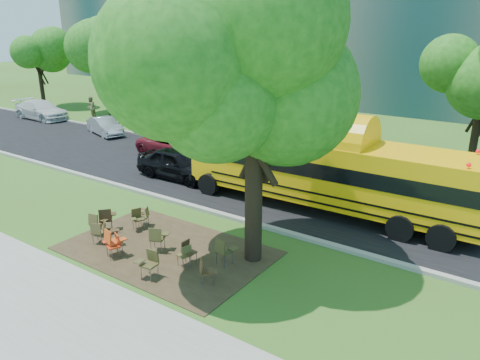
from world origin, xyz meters
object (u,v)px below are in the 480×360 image
Objects in this scene: chair_0 at (96,222)px; chair_6 at (186,253)px; chair_2 at (98,231)px; chair_5 at (149,261)px; school_bus at (336,172)px; chair_11 at (157,237)px; chair_13 at (224,249)px; chair_10 at (137,217)px; chair_12 at (188,250)px; bg_car_silver at (105,126)px; bg_car_red at (174,145)px; black_car at (178,164)px; chair_4 at (112,240)px; bg_car_white at (41,110)px; chair_8 at (106,217)px; pedestrian_a at (117,115)px; chair_1 at (108,230)px; pedestrian_b at (91,107)px; chair_9 at (145,214)px; main_tree at (255,73)px; chair_7 at (206,269)px; chair_3 at (114,243)px.

chair_0 is 4.19m from chair_6.
chair_5 is at bearing -34.03° from chair_2.
school_bus reaches higher than chair_11.
chair_13 is at bearing -3.19° from chair_0.
chair_10 reaches higher than chair_12.
bg_car_red is (7.46, -1.17, 0.02)m from bg_car_silver.
bg_car_silver is at bearing 67.74° from black_car.
chair_0 is 5.23m from chair_13.
bg_car_white is (-22.85, 12.31, 0.15)m from chair_4.
chair_4 is at bearing -118.28° from bg_car_white.
chair_13 is (3.45, 1.57, -0.00)m from chair_4.
chair_11 reaches higher than chair_6.
black_car is (-6.17, 6.53, 0.29)m from chair_6.
bg_car_red reaches higher than bg_car_silver.
school_bus is 13.76× the size of chair_0.
bg_car_white is at bearing 103.38° from chair_8.
chair_6 is 0.47× the size of pedestrian_a.
chair_8 is at bearing 160.18° from chair_4.
pedestrian_b is at bearing 175.60° from chair_1.
chair_8 is 1.42m from chair_9.
chair_8 is (-3.67, 1.43, 0.03)m from chair_5.
school_bus is at bearing -113.42° from chair_5.
bg_car_red is at bearing 50.96° from pedestrian_b.
chair_7 is at bearing -96.93° from main_tree.
main_tree is 11.64× the size of chair_2.
bg_car_white is (-21.73, 11.99, 0.24)m from chair_2.
chair_4 is 25.95m from bg_car_white.
chair_8 is at bearing 176.46° from chair_1.
bg_car_white is (-26.54, 11.96, 0.23)m from chair_7.
chair_5 is 9.58m from black_car.
main_tree reaches higher than chair_12.
chair_0 is 1.15× the size of chair_6.
main_tree is 23.63m from pedestrian_a.
chair_1 is at bearing -156.45° from chair_13.
chair_11 is at bearing -158.27° from chair_13.
chair_4 is at bearing -147.62° from main_tree.
pedestrian_b reaches higher than chair_13.
chair_7 is 0.49× the size of pedestrian_b.
chair_0 is 1.14× the size of chair_9.
chair_3 is at bearing -144.60° from chair_13.
chair_0 is at bearing -160.89° from chair_13.
chair_9 is (-4.85, -0.18, -5.57)m from main_tree.
chair_11 is 12.24m from bg_car_red.
bg_car_silver is 0.72× the size of bg_car_white.
bg_car_white reaches higher than chair_2.
chair_10 is at bearing -105.96° from pedestrian_a.
bg_car_red reaches higher than chair_2.
bg_car_white is at bearing -160.16° from chair_7.
chair_4 is at bearing -66.19° from chair_12.
black_car is at bearing -95.81° from pedestrian_a.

